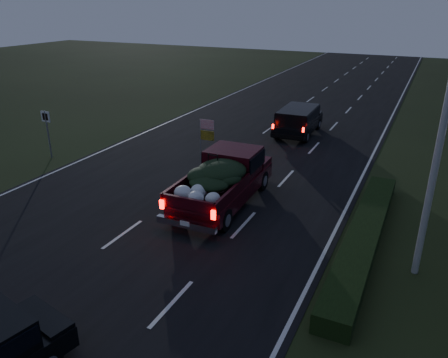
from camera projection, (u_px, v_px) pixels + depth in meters
The scene contains 6 objects.
ground at pixel (123, 235), 15.48m from camera, with size 120.00×120.00×0.00m, color black.
road_asphalt at pixel (123, 234), 15.47m from camera, with size 14.00×120.00×0.02m, color black.
hedge_row at pixel (364, 237), 14.75m from camera, with size 1.00×10.00×0.60m, color black.
route_sign at pixel (47, 127), 22.41m from camera, with size 0.55×0.08×2.50m.
pickup_truck at pixel (223, 177), 17.48m from camera, with size 2.37×5.86×3.05m.
lead_suv at pixel (298, 118), 26.52m from camera, with size 2.11×4.78×1.36m.
Camera 1 is at (9.10, -10.67, 7.73)m, focal length 35.00 mm.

